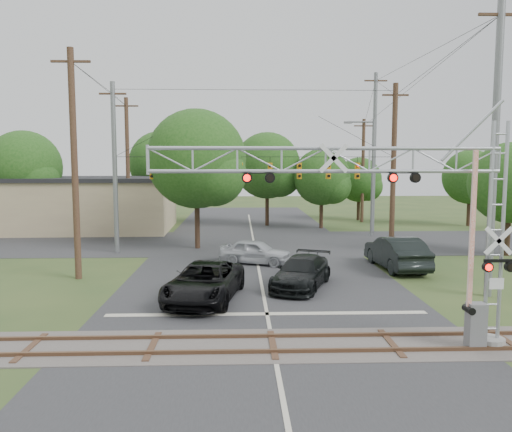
{
  "coord_description": "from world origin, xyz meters",
  "views": [
    {
      "loc": [
        -1.1,
        -14.07,
        6.05
      ],
      "look_at": [
        -0.38,
        7.5,
        3.8
      ],
      "focal_mm": 35.0,
      "sensor_mm": 36.0,
      "label": 1
    }
  ],
  "objects_px": {
    "traffic_signal_span": "(268,169)",
    "commercial_building": "(59,204)",
    "pickup_black": "(204,282)",
    "sedan_silver": "(256,252)",
    "crossing_gantry": "(393,209)",
    "car_dark": "(302,272)",
    "streetlight": "(370,171)"
  },
  "relations": [
    {
      "from": "commercial_building",
      "to": "crossing_gantry",
      "type": "bearing_deg",
      "value": -56.25
    },
    {
      "from": "pickup_black",
      "to": "sedan_silver",
      "type": "xyz_separation_m",
      "value": [
        2.54,
        8.12,
        -0.09
      ]
    },
    {
      "from": "crossing_gantry",
      "to": "commercial_building",
      "type": "relative_size",
      "value": 0.56
    },
    {
      "from": "traffic_signal_span",
      "to": "streetlight",
      "type": "distance_m",
      "value": 11.79
    },
    {
      "from": "car_dark",
      "to": "streetlight",
      "type": "height_order",
      "value": "streetlight"
    },
    {
      "from": "crossing_gantry",
      "to": "car_dark",
      "type": "bearing_deg",
      "value": 102.78
    },
    {
      "from": "traffic_signal_span",
      "to": "streetlight",
      "type": "relative_size",
      "value": 1.98
    },
    {
      "from": "crossing_gantry",
      "to": "sedan_silver",
      "type": "xyz_separation_m",
      "value": [
        -3.94,
        14.18,
        -3.89
      ]
    },
    {
      "from": "car_dark",
      "to": "commercial_building",
      "type": "xyz_separation_m",
      "value": [
        -19.62,
        22.24,
        1.68
      ]
    },
    {
      "from": "pickup_black",
      "to": "sedan_silver",
      "type": "height_order",
      "value": "pickup_black"
    },
    {
      "from": "crossing_gantry",
      "to": "pickup_black",
      "type": "bearing_deg",
      "value": 136.92
    },
    {
      "from": "crossing_gantry",
      "to": "streetlight",
      "type": "height_order",
      "value": "streetlight"
    },
    {
      "from": "car_dark",
      "to": "streetlight",
      "type": "distance_m",
      "value": 19.95
    },
    {
      "from": "traffic_signal_span",
      "to": "car_dark",
      "type": "bearing_deg",
      "value": -83.86
    },
    {
      "from": "streetlight",
      "to": "crossing_gantry",
      "type": "bearing_deg",
      "value": -103.22
    },
    {
      "from": "pickup_black",
      "to": "car_dark",
      "type": "relative_size",
      "value": 1.15
    },
    {
      "from": "car_dark",
      "to": "streetlight",
      "type": "xyz_separation_m",
      "value": [
        7.96,
        17.68,
        4.69
      ]
    },
    {
      "from": "pickup_black",
      "to": "commercial_building",
      "type": "distance_m",
      "value": 28.7
    },
    {
      "from": "sedan_silver",
      "to": "commercial_building",
      "type": "relative_size",
      "value": 0.21
    },
    {
      "from": "crossing_gantry",
      "to": "traffic_signal_span",
      "type": "bearing_deg",
      "value": 99.15
    },
    {
      "from": "streetlight",
      "to": "car_dark",
      "type": "bearing_deg",
      "value": -114.23
    },
    {
      "from": "sedan_silver",
      "to": "commercial_building",
      "type": "distance_m",
      "value": 24.0
    },
    {
      "from": "crossing_gantry",
      "to": "sedan_silver",
      "type": "distance_m",
      "value": 15.22
    },
    {
      "from": "traffic_signal_span",
      "to": "commercial_building",
      "type": "xyz_separation_m",
      "value": [
        -18.53,
        12.12,
        -3.28
      ]
    },
    {
      "from": "sedan_silver",
      "to": "crossing_gantry",
      "type": "bearing_deg",
      "value": -143.61
    },
    {
      "from": "pickup_black",
      "to": "car_dark",
      "type": "bearing_deg",
      "value": 35.6
    },
    {
      "from": "car_dark",
      "to": "sedan_silver",
      "type": "relative_size",
      "value": 1.2
    },
    {
      "from": "pickup_black",
      "to": "streetlight",
      "type": "height_order",
      "value": "streetlight"
    },
    {
      "from": "streetlight",
      "to": "pickup_black",
      "type": "bearing_deg",
      "value": -122.33
    },
    {
      "from": "traffic_signal_span",
      "to": "commercial_building",
      "type": "bearing_deg",
      "value": 146.81
    },
    {
      "from": "car_dark",
      "to": "sedan_silver",
      "type": "xyz_separation_m",
      "value": [
        -2.07,
        5.95,
        -0.02
      ]
    },
    {
      "from": "crossing_gantry",
      "to": "streetlight",
      "type": "distance_m",
      "value": 26.63
    }
  ]
}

